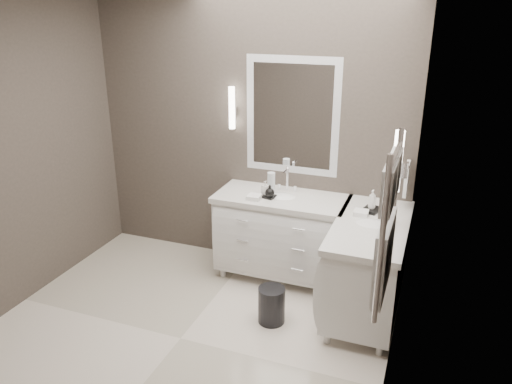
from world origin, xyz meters
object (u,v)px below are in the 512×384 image
at_px(vanity_back, 281,231).
at_px(vanity_right, 368,263).
at_px(towel_ladder, 386,231).
at_px(waste_bin, 271,305).

distance_m(vanity_back, vanity_right, 0.93).
bearing_deg(towel_ladder, waste_bin, 136.85).
height_order(towel_ladder, waste_bin, towel_ladder).
bearing_deg(waste_bin, vanity_back, 102.17).
bearing_deg(waste_bin, vanity_right, 30.37).
distance_m(vanity_right, waste_bin, 0.89).
height_order(vanity_back, waste_bin, vanity_back).
height_order(vanity_back, towel_ladder, towel_ladder).
bearing_deg(vanity_right, vanity_back, 159.62).
xyz_separation_m(vanity_right, waste_bin, (-0.71, -0.42, -0.33)).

